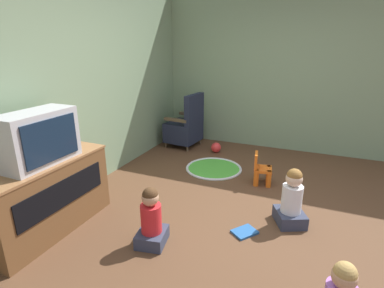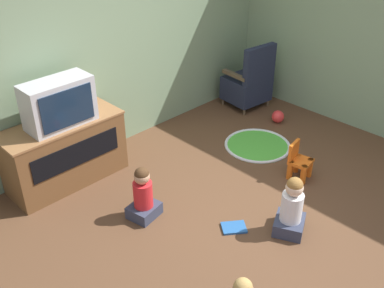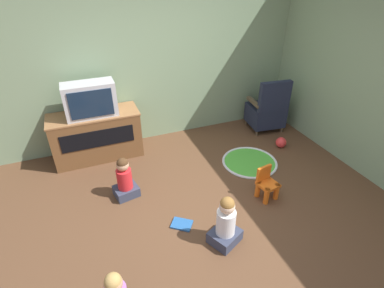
{
  "view_description": "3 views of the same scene",
  "coord_description": "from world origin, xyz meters",
  "px_view_note": "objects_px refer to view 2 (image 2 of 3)",
  "views": [
    {
      "loc": [
        -3.02,
        -0.6,
        1.84
      ],
      "look_at": [
        0.04,
        0.69,
        0.72
      ],
      "focal_mm": 28.0,
      "sensor_mm": 36.0,
      "label": 1
    },
    {
      "loc": [
        -3.12,
        -2.21,
        3.04
      ],
      "look_at": [
        -0.28,
        0.64,
        0.63
      ],
      "focal_mm": 42.0,
      "sensor_mm": 36.0,
      "label": 2
    },
    {
      "loc": [
        -1.24,
        -2.5,
        2.71
      ],
      "look_at": [
        0.01,
        0.63,
        0.64
      ],
      "focal_mm": 28.0,
      "sensor_mm": 36.0,
      "label": 3
    }
  ],
  "objects_px": {
    "child_watching_left": "(143,196)",
    "television": "(59,103)",
    "toy_ball": "(278,117)",
    "book": "(234,228)",
    "tv_cabinet": "(65,151)",
    "yellow_kid_chair": "(299,163)",
    "child_watching_center": "(291,209)",
    "black_armchair": "(249,83)"
  },
  "relations": [
    {
      "from": "child_watching_left",
      "to": "toy_ball",
      "type": "distance_m",
      "value": 2.69
    },
    {
      "from": "black_armchair",
      "to": "yellow_kid_chair",
      "type": "bearing_deg",
      "value": 62.99
    },
    {
      "from": "tv_cabinet",
      "to": "television",
      "type": "height_order",
      "value": "television"
    },
    {
      "from": "television",
      "to": "black_armchair",
      "type": "relative_size",
      "value": 0.73
    },
    {
      "from": "tv_cabinet",
      "to": "book",
      "type": "xyz_separation_m",
      "value": [
        0.71,
        -1.91,
        -0.37
      ]
    },
    {
      "from": "toy_ball",
      "to": "black_armchair",
      "type": "bearing_deg",
      "value": 80.77
    },
    {
      "from": "tv_cabinet",
      "to": "yellow_kid_chair",
      "type": "distance_m",
      "value": 2.67
    },
    {
      "from": "yellow_kid_chair",
      "to": "child_watching_center",
      "type": "xyz_separation_m",
      "value": [
        -0.85,
        -0.47,
        0.09
      ]
    },
    {
      "from": "child_watching_center",
      "to": "child_watching_left",
      "type": "bearing_deg",
      "value": 100.72
    },
    {
      "from": "child_watching_center",
      "to": "book",
      "type": "distance_m",
      "value": 0.6
    },
    {
      "from": "book",
      "to": "toy_ball",
      "type": "bearing_deg",
      "value": -117.45
    },
    {
      "from": "yellow_kid_chair",
      "to": "toy_ball",
      "type": "xyz_separation_m",
      "value": [
        0.95,
        0.97,
        -0.1
      ]
    },
    {
      "from": "television",
      "to": "book",
      "type": "height_order",
      "value": "television"
    },
    {
      "from": "yellow_kid_chair",
      "to": "book",
      "type": "height_order",
      "value": "yellow_kid_chair"
    },
    {
      "from": "black_armchair",
      "to": "child_watching_left",
      "type": "xyz_separation_m",
      "value": [
        -2.78,
        -0.89,
        -0.12
      ]
    },
    {
      "from": "tv_cabinet",
      "to": "toy_ball",
      "type": "relative_size",
      "value": 7.6
    },
    {
      "from": "black_armchair",
      "to": "child_watching_center",
      "type": "height_order",
      "value": "black_armchair"
    },
    {
      "from": "television",
      "to": "yellow_kid_chair",
      "type": "relative_size",
      "value": 1.65
    },
    {
      "from": "tv_cabinet",
      "to": "yellow_kid_chair",
      "type": "height_order",
      "value": "tv_cabinet"
    },
    {
      "from": "black_armchair",
      "to": "child_watching_center",
      "type": "xyz_separation_m",
      "value": [
        -1.91,
        -2.08,
        -0.1
      ]
    },
    {
      "from": "yellow_kid_chair",
      "to": "toy_ball",
      "type": "bearing_deg",
      "value": 35.9
    },
    {
      "from": "child_watching_left",
      "to": "toy_ball",
      "type": "bearing_deg",
      "value": -5.65
    },
    {
      "from": "child_watching_center",
      "to": "yellow_kid_chair",
      "type": "bearing_deg",
      "value": 3.23
    },
    {
      "from": "black_armchair",
      "to": "child_watching_left",
      "type": "bearing_deg",
      "value": 23.97
    },
    {
      "from": "television",
      "to": "child_watching_left",
      "type": "height_order",
      "value": "television"
    },
    {
      "from": "tv_cabinet",
      "to": "television",
      "type": "relative_size",
      "value": 1.85
    },
    {
      "from": "yellow_kid_chair",
      "to": "child_watching_left",
      "type": "distance_m",
      "value": 1.87
    },
    {
      "from": "television",
      "to": "toy_ball",
      "type": "distance_m",
      "value": 3.13
    },
    {
      "from": "toy_ball",
      "to": "tv_cabinet",
      "type": "bearing_deg",
      "value": 163.29
    },
    {
      "from": "child_watching_center",
      "to": "toy_ball",
      "type": "relative_size",
      "value": 3.58
    },
    {
      "from": "tv_cabinet",
      "to": "toy_ball",
      "type": "xyz_separation_m",
      "value": [
        2.88,
        -0.87,
        -0.3
      ]
    },
    {
      "from": "child_watching_center",
      "to": "black_armchair",
      "type": "bearing_deg",
      "value": 21.88
    },
    {
      "from": "black_armchair",
      "to": "yellow_kid_chair",
      "type": "height_order",
      "value": "black_armchair"
    },
    {
      "from": "tv_cabinet",
      "to": "child_watching_center",
      "type": "relative_size",
      "value": 2.12
    },
    {
      "from": "tv_cabinet",
      "to": "yellow_kid_chair",
      "type": "bearing_deg",
      "value": -43.53
    },
    {
      "from": "tv_cabinet",
      "to": "television",
      "type": "bearing_deg",
      "value": -90.0
    },
    {
      "from": "toy_ball",
      "to": "book",
      "type": "distance_m",
      "value": 2.41
    },
    {
      "from": "child_watching_left",
      "to": "book",
      "type": "distance_m",
      "value": 0.97
    },
    {
      "from": "child_watching_left",
      "to": "television",
      "type": "bearing_deg",
      "value": 90.05
    },
    {
      "from": "tv_cabinet",
      "to": "child_watching_left",
      "type": "xyz_separation_m",
      "value": [
        0.21,
        -1.12,
        -0.13
      ]
    },
    {
      "from": "black_armchair",
      "to": "book",
      "type": "bearing_deg",
      "value": 42.66
    },
    {
      "from": "tv_cabinet",
      "to": "book",
      "type": "distance_m",
      "value": 2.07
    }
  ]
}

